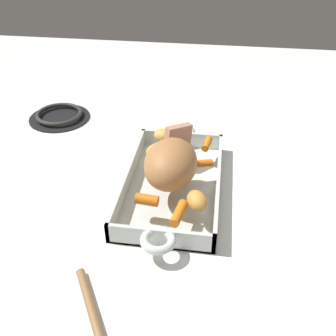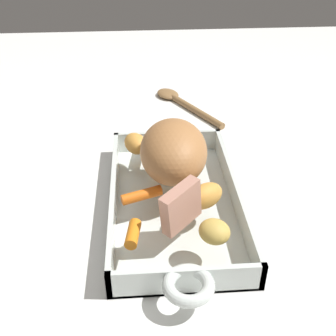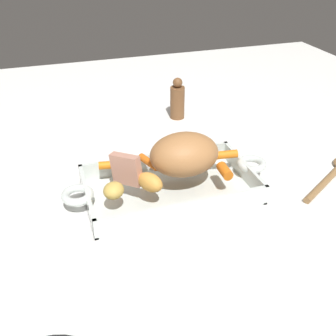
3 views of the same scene
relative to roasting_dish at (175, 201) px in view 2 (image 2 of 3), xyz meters
name	(u,v)px [view 2 (image 2 of 3)]	position (x,y,z in m)	size (l,w,h in m)	color
ground_plane	(175,207)	(0.00, 0.00, -0.01)	(2.10, 2.10, 0.00)	white
roasting_dish	(175,201)	(0.00, 0.00, 0.00)	(0.47, 0.21, 0.05)	silver
pork_roast	(175,151)	(-0.03, 0.00, 0.08)	(0.15, 0.11, 0.09)	#AB7141
roast_slice_thick	(178,207)	(0.10, 0.00, 0.06)	(0.02, 0.07, 0.07)	tan
baby_carrot_short	(142,195)	(0.03, -0.06, 0.04)	(0.02, 0.02, 0.06)	orange
baby_carrot_long	(153,138)	(-0.14, -0.03, 0.04)	(0.02, 0.02, 0.07)	orange
baby_carrot_southeast	(190,144)	(-0.11, 0.04, 0.04)	(0.02, 0.02, 0.05)	orange
baby_carrot_southwest	(133,234)	(0.12, -0.07, 0.04)	(0.02, 0.02, 0.05)	orange
potato_halved	(136,144)	(-0.11, -0.06, 0.05)	(0.05, 0.04, 0.04)	gold
potato_golden_large	(205,196)	(0.06, 0.04, 0.05)	(0.06, 0.04, 0.04)	gold
potato_near_roast	(214,232)	(0.13, 0.04, 0.05)	(0.04, 0.04, 0.03)	gold
serving_spoon	(181,102)	(-0.40, 0.05, -0.01)	(0.23, 0.15, 0.02)	olive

